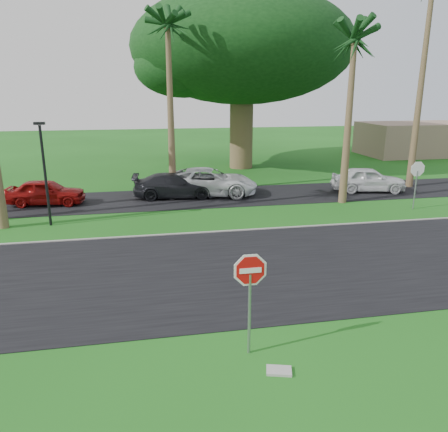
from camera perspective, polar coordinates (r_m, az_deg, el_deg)
ground at (r=13.26m, az=-2.04°, el=-10.55°), size 120.00×120.00×0.00m
road at (r=15.05m, az=-3.20°, el=-7.15°), size 120.00×8.00×0.02m
parking_strip at (r=25.00m, az=-6.39°, el=2.27°), size 120.00×5.00×0.02m
curb at (r=18.81m, az=-4.84°, el=-2.28°), size 120.00×0.12×0.06m
stop_sign_near at (r=9.93m, az=3.41°, el=-8.79°), size 1.05×0.07×2.62m
stop_sign_far at (r=24.40m, az=23.89°, el=4.88°), size 1.05×0.07×2.62m
palm_center at (r=25.98m, az=-7.36°, el=23.11°), size 5.00×5.00×10.50m
palm_right_near at (r=24.33m, az=16.67°, el=20.78°), size 5.00×5.00×9.50m
canopy_tree at (r=34.73m, az=2.39°, el=21.06°), size 16.50×16.50×13.12m
streetlight_right at (r=20.93m, az=-22.41°, el=5.84°), size 0.45×0.25×4.64m
building_far at (r=45.88m, az=23.83°, el=9.21°), size 10.00×6.00×3.00m
car_red at (r=25.27m, az=-22.23°, el=2.88°), size 4.16×1.99×1.37m
car_dark at (r=25.16m, az=-6.43°, el=3.94°), size 4.85×2.22×1.37m
car_minivan at (r=25.58m, az=-1.99°, el=4.46°), size 6.08×3.72×1.57m
car_pickup at (r=27.90m, az=18.33°, el=4.53°), size 4.60×2.60×1.48m
utility_slab at (r=10.22m, az=7.20°, el=-19.41°), size 0.62×0.49×0.06m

